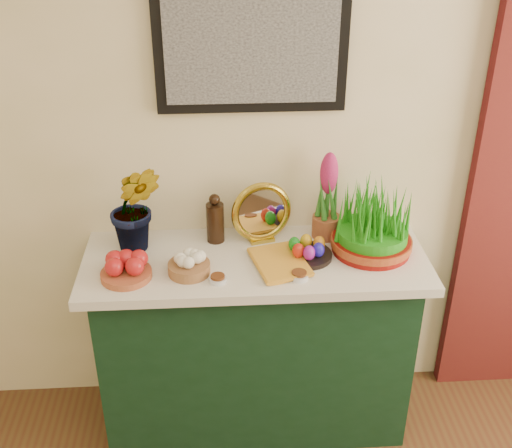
# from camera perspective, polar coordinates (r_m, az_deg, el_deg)

# --- Properties ---
(sideboard) EXTENTS (1.30, 0.45, 0.85)m
(sideboard) POSITION_cam_1_polar(r_m,az_deg,el_deg) (2.89, -0.06, -10.75)
(sideboard) COLOR #12321D
(sideboard) RESTS_ON ground
(tablecloth) EXTENTS (1.40, 0.55, 0.04)m
(tablecloth) POSITION_cam_1_polar(r_m,az_deg,el_deg) (2.62, -0.07, -3.28)
(tablecloth) COLOR silver
(tablecloth) RESTS_ON sideboard
(hyacinth_green) EXTENTS (0.27, 0.23, 0.51)m
(hyacinth_green) POSITION_cam_1_polar(r_m,az_deg,el_deg) (2.59, -10.79, 2.67)
(hyacinth_green) COLOR #2E7725
(hyacinth_green) RESTS_ON tablecloth
(apple_bowl) EXTENTS (0.21, 0.21, 0.10)m
(apple_bowl) POSITION_cam_1_polar(r_m,az_deg,el_deg) (2.51, -11.51, -3.89)
(apple_bowl) COLOR #A7502F
(apple_bowl) RESTS_ON tablecloth
(garlic_basket) EXTENTS (0.21, 0.21, 0.09)m
(garlic_basket) POSITION_cam_1_polar(r_m,az_deg,el_deg) (2.51, -5.98, -3.61)
(garlic_basket) COLOR #96643C
(garlic_basket) RESTS_ON tablecloth
(vinegar_cruet) EXTENTS (0.07, 0.07, 0.22)m
(vinegar_cruet) POSITION_cam_1_polar(r_m,az_deg,el_deg) (2.68, -3.65, 0.32)
(vinegar_cruet) COLOR black
(vinegar_cruet) RESTS_ON tablecloth
(mirror) EXTENTS (0.27, 0.12, 0.26)m
(mirror) POSITION_cam_1_polar(r_m,az_deg,el_deg) (2.67, 0.49, 0.98)
(mirror) COLOR gold
(mirror) RESTS_ON tablecloth
(book) EXTENTS (0.23, 0.29, 0.04)m
(book) POSITION_cam_1_polar(r_m,az_deg,el_deg) (2.52, 0.03, -3.74)
(book) COLOR gold
(book) RESTS_ON tablecloth
(spice_dish_left) EXTENTS (0.07, 0.07, 0.03)m
(spice_dish_left) POSITION_cam_1_polar(r_m,az_deg,el_deg) (2.46, -3.42, -4.88)
(spice_dish_left) COLOR silver
(spice_dish_left) RESTS_ON tablecloth
(spice_dish_right) EXTENTS (0.07, 0.07, 0.03)m
(spice_dish_right) POSITION_cam_1_polar(r_m,az_deg,el_deg) (2.48, 3.85, -4.57)
(spice_dish_right) COLOR silver
(spice_dish_right) RESTS_ON tablecloth
(egg_plate) EXTENTS (0.21, 0.21, 0.08)m
(egg_plate) POSITION_cam_1_polar(r_m,az_deg,el_deg) (2.60, 4.58, -2.40)
(egg_plate) COLOR black
(egg_plate) RESTS_ON tablecloth
(hyacinth_pink) EXTENTS (0.12, 0.12, 0.39)m
(hyacinth_pink) POSITION_cam_1_polar(r_m,az_deg,el_deg) (2.69, 6.37, 2.14)
(hyacinth_pink) COLOR #98502F
(hyacinth_pink) RESTS_ON tablecloth
(wheatgrass_sabzeh) EXTENTS (0.33, 0.33, 0.27)m
(wheatgrass_sabzeh) POSITION_cam_1_polar(r_m,az_deg,el_deg) (2.64, 10.35, -0.10)
(wheatgrass_sabzeh) COLOR maroon
(wheatgrass_sabzeh) RESTS_ON tablecloth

